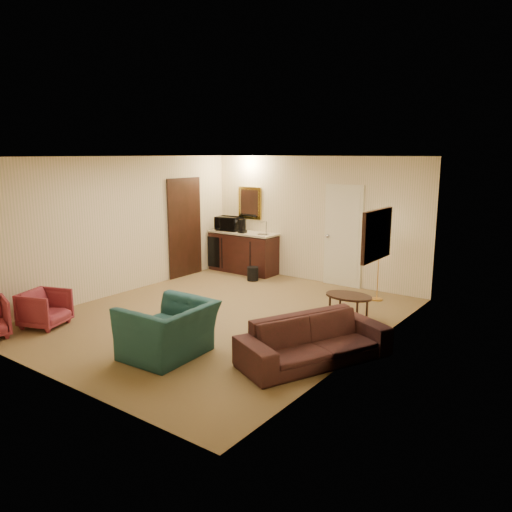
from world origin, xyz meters
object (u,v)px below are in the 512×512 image
at_px(sofa, 315,333).
at_px(floor_lamp, 379,262).
at_px(coffee_table, 348,308).
at_px(waste_bin, 253,274).
at_px(wetbar_cabinet, 243,252).
at_px(rose_chair_near, 45,307).
at_px(microwave, 229,222).
at_px(teal_armchair, 168,321).
at_px(coffee_maker, 242,226).

height_order(sofa, floor_lamp, floor_lamp).
height_order(coffee_table, waste_bin, coffee_table).
height_order(sofa, coffee_table, sofa).
height_order(floor_lamp, waste_bin, floor_lamp).
distance_m(wetbar_cabinet, waste_bin, 0.89).
bearing_deg(coffee_table, rose_chair_near, -140.96).
bearing_deg(microwave, teal_armchair, -65.78).
relative_size(rose_chair_near, coffee_table, 0.82).
bearing_deg(waste_bin, coffee_maker, 145.51).
bearing_deg(sofa, teal_armchair, 145.63).
relative_size(floor_lamp, coffee_maker, 4.75).
xyz_separation_m(wetbar_cabinet, rose_chair_near, (-0.25, -4.72, -0.15)).
distance_m(coffee_table, microwave, 4.30).
bearing_deg(microwave, floor_lamp, -10.55).
xyz_separation_m(coffee_table, coffee_maker, (-3.39, 1.60, 0.85)).
xyz_separation_m(floor_lamp, waste_bin, (-2.70, -0.20, -0.58)).
distance_m(teal_armchair, floor_lamp, 4.27).
bearing_deg(rose_chair_near, waste_bin, -31.83).
xyz_separation_m(teal_armchair, waste_bin, (-1.50, 3.89, -0.34)).
relative_size(sofa, rose_chair_near, 3.18).
distance_m(rose_chair_near, waste_bin, 4.30).
bearing_deg(wetbar_cabinet, coffee_table, -26.50).
bearing_deg(coffee_table, microwave, 156.14).
bearing_deg(teal_armchair, sofa, 117.74).
bearing_deg(rose_chair_near, wetbar_cabinet, -22.77).
relative_size(sofa, waste_bin, 6.77).
bearing_deg(coffee_maker, teal_armchair, -65.70).
distance_m(teal_armchair, microwave, 5.12).
height_order(sofa, waste_bin, sofa).
distance_m(wetbar_cabinet, rose_chair_near, 4.73).
distance_m(floor_lamp, coffee_maker, 3.31).
height_order(teal_armchair, waste_bin, teal_armchair).
distance_m(rose_chair_near, coffee_table, 4.76).
bearing_deg(sofa, microwave, 75.73).
distance_m(wetbar_cabinet, coffee_table, 3.86).
xyz_separation_m(sofa, microwave, (-4.20, 3.40, 0.72)).
height_order(teal_armchair, coffee_table, teal_armchair).
xyz_separation_m(teal_armchair, microwave, (-2.55, 4.39, 0.63)).
xyz_separation_m(sofa, coffee_table, (-0.35, 1.70, -0.17)).
relative_size(wetbar_cabinet, teal_armchair, 1.48).
height_order(microwave, coffee_maker, microwave).
xyz_separation_m(wetbar_cabinet, coffee_maker, (0.06, -0.12, 0.61)).
bearing_deg(coffee_maker, floor_lamp, -5.19).
relative_size(coffee_table, microwave, 1.34).
distance_m(teal_armchair, coffee_maker, 4.81).
xyz_separation_m(sofa, teal_armchair, (-1.65, -0.99, 0.09)).
bearing_deg(microwave, wetbar_cabinet, -3.49).
xyz_separation_m(coffee_table, floor_lamp, (-0.10, 1.40, 0.50)).
bearing_deg(wetbar_cabinet, sofa, -41.99).
bearing_deg(sofa, waste_bin, 72.11).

